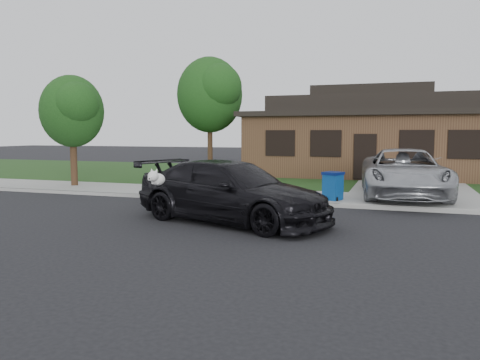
% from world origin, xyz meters
% --- Properties ---
extents(ground, '(120.00, 120.00, 0.00)m').
position_xyz_m(ground, '(0.00, 0.00, 0.00)').
color(ground, black).
rests_on(ground, ground).
extents(sidewalk, '(60.00, 3.00, 0.12)m').
position_xyz_m(sidewalk, '(0.00, 5.00, 0.06)').
color(sidewalk, gray).
rests_on(sidewalk, ground).
extents(curb, '(60.00, 0.12, 0.12)m').
position_xyz_m(curb, '(0.00, 3.50, 0.06)').
color(curb, gray).
rests_on(curb, ground).
extents(lawn, '(60.00, 13.00, 0.13)m').
position_xyz_m(lawn, '(0.00, 13.00, 0.07)').
color(lawn, '#193814').
rests_on(lawn, ground).
extents(driveway, '(4.50, 13.00, 0.14)m').
position_xyz_m(driveway, '(6.00, 10.00, 0.07)').
color(driveway, gray).
rests_on(driveway, ground).
extents(sedan, '(5.94, 3.88, 1.60)m').
position_xyz_m(sedan, '(1.34, 0.20, 0.80)').
color(sedan, black).
rests_on(sedan, ground).
extents(minivan, '(3.20, 6.09, 1.64)m').
position_xyz_m(minivan, '(5.64, 5.89, 0.96)').
color(minivan, '#A7A9AE').
rests_on(minivan, driveway).
extents(recycling_bin, '(0.74, 0.74, 0.93)m').
position_xyz_m(recycling_bin, '(3.43, 4.30, 0.59)').
color(recycling_bin, navy).
rests_on(recycling_bin, sidewalk).
extents(house, '(12.60, 8.60, 4.65)m').
position_xyz_m(house, '(4.00, 15.00, 2.13)').
color(house, '#422B1C').
rests_on(house, ground).
extents(tree_0, '(3.78, 3.60, 6.34)m').
position_xyz_m(tree_0, '(-4.34, 12.88, 4.48)').
color(tree_0, '#332114').
rests_on(tree_0, ground).
extents(tree_2, '(2.73, 2.60, 4.59)m').
position_xyz_m(tree_2, '(-7.38, 5.11, 3.27)').
color(tree_2, '#332114').
rests_on(tree_2, ground).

